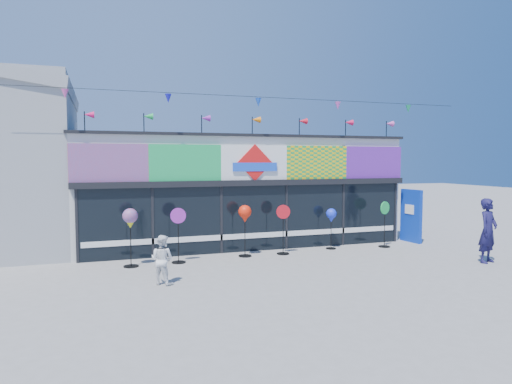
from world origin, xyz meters
name	(u,v)px	position (x,y,z in m)	size (l,w,h in m)	color
ground	(293,274)	(0.00, 0.00, 0.00)	(80.00, 80.00, 0.00)	gray
kite_shop	(234,189)	(0.00, 5.94, 2.05)	(16.00, 5.70, 5.31)	silver
blue_sign	(411,216)	(6.33, 3.12, 1.03)	(0.25, 1.03, 2.05)	#0B33AF
spinner_0	(130,220)	(-4.26, 2.33, 1.41)	(0.44, 0.44, 1.76)	black
spinner_1	(178,234)	(-2.83, 2.40, 0.91)	(0.48, 0.44, 1.71)	black
spinner_2	(245,215)	(-0.59, 2.64, 1.37)	(0.43, 0.43, 1.71)	black
spinner_3	(283,228)	(0.74, 2.57, 0.89)	(0.47, 0.43, 1.68)	black
spinner_4	(331,217)	(2.72, 2.87, 1.17)	(0.37, 0.37, 1.46)	black
spinner_5	(385,223)	(4.74, 2.55, 0.89)	(0.46, 0.43, 1.68)	black
adult_man	(488,231)	(6.27, -0.67, 1.00)	(0.73, 0.48, 2.00)	#17143F
child	(162,260)	(-3.62, 0.10, 0.64)	(0.62, 0.36, 1.28)	white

